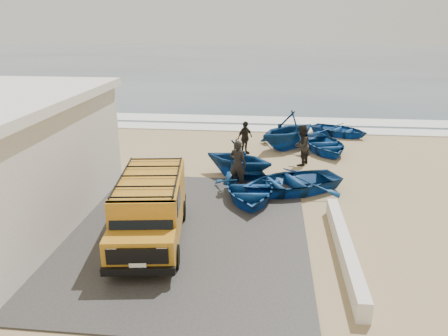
{
  "coord_description": "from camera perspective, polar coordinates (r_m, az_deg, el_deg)",
  "views": [
    {
      "loc": [
        2.72,
        -14.47,
        6.61
      ],
      "look_at": [
        1.06,
        1.01,
        1.2
      ],
      "focal_mm": 35.0,
      "sensor_mm": 36.0,
      "label": 1
    }
  ],
  "objects": [
    {
      "name": "ground",
      "position": [
        16.14,
        -4.15,
        -5.07
      ],
      "size": [
        160.0,
        160.0,
        0.0
      ],
      "primitive_type": "plane",
      "color": "tan"
    },
    {
      "name": "slab",
      "position": [
        14.87,
        -13.19,
        -7.68
      ],
      "size": [
        12.0,
        10.0,
        0.05
      ],
      "primitive_type": "cube",
      "color": "#3D3A38",
      "rests_on": "ground"
    },
    {
      "name": "ocean",
      "position": [
        70.83,
        4.0,
        13.77
      ],
      "size": [
        180.0,
        88.0,
        0.01
      ],
      "primitive_type": "cube",
      "color": "#385166",
      "rests_on": "ground"
    },
    {
      "name": "surf_line",
      "position": [
        27.41,
        0.24,
        5.27
      ],
      "size": [
        180.0,
        1.6,
        0.06
      ],
      "primitive_type": "cube",
      "color": "white",
      "rests_on": "ground"
    },
    {
      "name": "surf_wash",
      "position": [
        29.83,
        0.74,
        6.4
      ],
      "size": [
        180.0,
        2.2,
        0.04
      ],
      "primitive_type": "cube",
      "color": "white",
      "rests_on": "ground"
    },
    {
      "name": "parapet",
      "position": [
        13.3,
        15.46,
        -10.05
      ],
      "size": [
        0.35,
        6.0,
        0.55
      ],
      "primitive_type": "cube",
      "color": "silver",
      "rests_on": "ground"
    },
    {
      "name": "van",
      "position": [
        13.58,
        -9.64,
        -5.03
      ],
      "size": [
        2.5,
        5.02,
        2.07
      ],
      "rotation": [
        0.0,
        0.0,
        0.13
      ],
      "color": "#BE7E1C",
      "rests_on": "ground"
    },
    {
      "name": "boat_near_left",
      "position": [
        16.72,
        3.32,
        -2.68
      ],
      "size": [
        3.07,
        4.07,
        0.8
      ],
      "primitive_type": "imported",
      "rotation": [
        0.0,
        0.0,
        0.09
      ],
      "color": "navy",
      "rests_on": "ground"
    },
    {
      "name": "boat_near_right",
      "position": [
        17.47,
        8.65,
        -1.81
      ],
      "size": [
        4.97,
        4.44,
        0.85
      ],
      "primitive_type": "imported",
      "rotation": [
        0.0,
        0.0,
        -1.11
      ],
      "color": "navy",
      "rests_on": "ground"
    },
    {
      "name": "boat_mid_left",
      "position": [
        18.86,
        1.89,
        1.27
      ],
      "size": [
        3.92,
        3.69,
        1.64
      ],
      "primitive_type": "imported",
      "rotation": [
        0.0,
        0.0,
        1.17
      ],
      "color": "navy",
      "rests_on": "ground"
    },
    {
      "name": "boat_mid_right",
      "position": [
        23.05,
        13.0,
        3.01
      ],
      "size": [
        3.52,
        4.3,
        0.78
      ],
      "primitive_type": "imported",
      "rotation": [
        0.0,
        0.0,
        0.24
      ],
      "color": "navy",
      "rests_on": "ground"
    },
    {
      "name": "boat_far_left",
      "position": [
        23.2,
        8.4,
        4.95
      ],
      "size": [
        4.96,
        4.98,
        1.99
      ],
      "primitive_type": "imported",
      "rotation": [
        0.0,
        0.0,
        -0.76
      ],
      "color": "navy",
      "rests_on": "ground"
    },
    {
      "name": "boat_far_right",
      "position": [
        26.47,
        14.84,
        4.82
      ],
      "size": [
        4.06,
        3.75,
        0.69
      ],
      "primitive_type": "imported",
      "rotation": [
        0.0,
        0.0,
        1.02
      ],
      "color": "navy",
      "rests_on": "ground"
    },
    {
      "name": "fisherman_front",
      "position": [
        17.53,
        1.79,
        0.48
      ],
      "size": [
        0.84,
        0.68,
        1.99
      ],
      "primitive_type": "imported",
      "rotation": [
        0.0,
        0.0,
        2.82
      ],
      "color": "black",
      "rests_on": "ground"
    },
    {
      "name": "fisherman_middle",
      "position": [
        20.62,
        10.06,
        2.97
      ],
      "size": [
        1.08,
        1.17,
        1.93
      ],
      "primitive_type": "imported",
      "rotation": [
        0.0,
        0.0,
        -2.04
      ],
      "color": "black",
      "rests_on": "ground"
    },
    {
      "name": "fisherman_back",
      "position": [
        22.02,
        2.74,
        3.97
      ],
      "size": [
        0.97,
        1.02,
        1.69
      ],
      "primitive_type": "imported",
      "rotation": [
        0.0,
        0.0,
        0.85
      ],
      "color": "black",
      "rests_on": "ground"
    }
  ]
}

